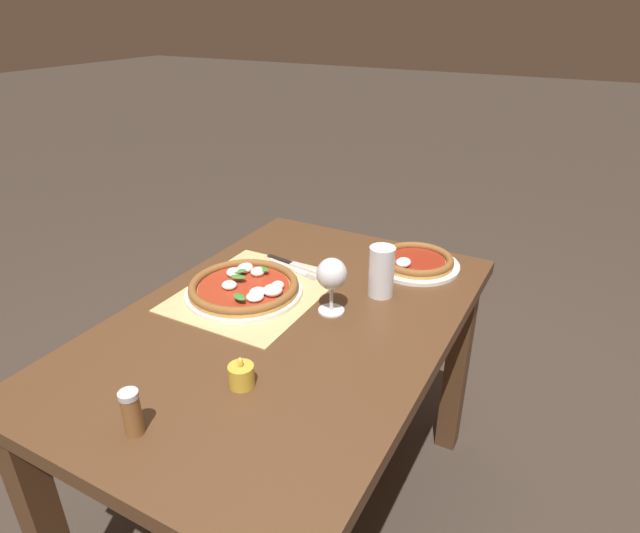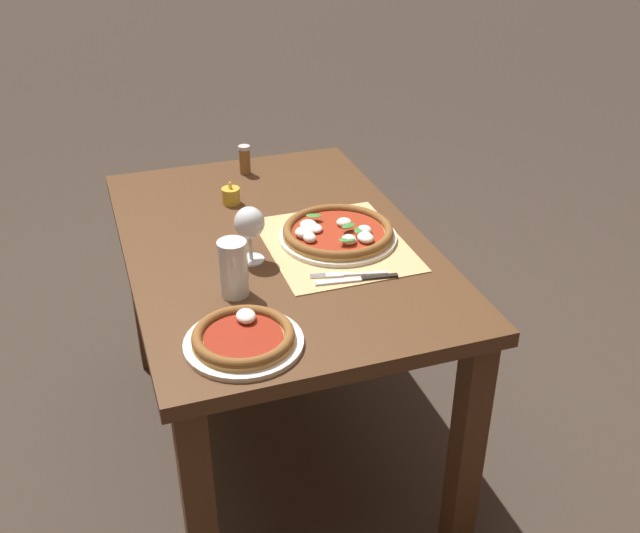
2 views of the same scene
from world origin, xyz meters
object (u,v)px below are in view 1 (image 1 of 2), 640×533
Objects in this scene: pizza_near at (245,287)px; pint_glass at (381,272)px; wine_glass at (332,276)px; fork at (293,269)px; pizza_far at (416,261)px; knife at (295,264)px; votive_candle at (241,376)px; pepper_shaker at (132,413)px.

pizza_near is 0.38m from pint_glass.
wine_glass is 0.78× the size of fork.
pint_glass is (0.21, -0.03, 0.05)m from pizza_far.
knife is 2.99× the size of votive_candle.
pint_glass reaches higher than votive_candle.
pizza_near reaches higher than pizza_far.
pepper_shaker reaches higher than knife.
votive_candle is (0.55, 0.20, 0.02)m from knife.
votive_candle is (0.52, 0.19, 0.02)m from fork.
votive_candle is at bearing 34.52° from pizza_near.
pint_glass is at bearing 168.00° from votive_candle.
fork is 0.92× the size of knife.
pizza_far is at bearing 169.19° from votive_candle.
votive_candle is (0.36, -0.03, -0.08)m from wine_glass.
pint_glass reaches higher than pepper_shaker.
pepper_shaker is (0.21, -0.10, 0.03)m from votive_candle.
pizza_near is 0.56m from pepper_shaker.
pizza_near reaches higher than knife.
pepper_shaker is (0.57, -0.13, -0.06)m from wine_glass.
pizza_near reaches higher than fork.
wine_glass is 1.60× the size of pepper_shaker.
wine_glass is 0.31m from knife.
pizza_far is (-0.40, 0.36, -0.00)m from pizza_near.
pizza_near is 4.55× the size of votive_candle.
knife reaches higher than fork.
wine_glass is 0.17m from pint_glass.
pizza_far is at bearing 137.38° from pizza_near.
wine_glass reaches higher than pepper_shaker.
votive_candle is 0.23m from pepper_shaker.
fork is (-0.19, 0.04, -0.02)m from pizza_near.
pepper_shaker is at bearing 13.44° from pizza_near.
pizza_near is 0.54m from pizza_far.
wine_glass is 0.37m from votive_candle.
pizza_near is at bearing -7.61° from knife.
pepper_shaker is at bearing -12.36° from wine_glass.
knife is at bearing -160.65° from fork.
pepper_shaker is at bearing -15.85° from pint_glass.
wine_glass reaches higher than pint_glass.
pizza_near is 2.11× the size of wine_glass.
pizza_far is 1.35× the size of fork.
pepper_shaker is (0.94, -0.23, 0.03)m from pizza_far.
votive_candle reaches higher than fork.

